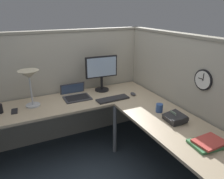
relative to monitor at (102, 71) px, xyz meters
The scene contains 14 objects.
ground_plane 1.22m from the monitor, 106.46° to the right, with size 6.80×6.80×0.00m, color #2D3842.
cubicle_wall_back 0.64m from the monitor, 157.25° to the left, with size 2.57×0.12×1.58m.
cubicle_wall_right 1.15m from the monitor, 52.95° to the right, with size 0.12×2.37×1.58m.
desk 0.86m from the monitor, 115.99° to the right, with size 2.35×2.15×0.73m.
monitor is the anchor object (origin of this frame).
laptop 0.50m from the monitor, behind, with size 0.34×0.38×0.22m.
keyboard 0.47m from the monitor, 91.42° to the right, with size 0.43×0.14×0.02m, color #232326.
computer_mouse 0.55m from the monitor, 48.64° to the right, with size 0.06×0.10×0.03m, color #38383D.
desk_lamp_dome 0.98m from the monitor, behind, with size 0.24×0.24×0.44m.
cell_phone 1.23m from the monitor, behind, with size 0.07×0.14×0.01m, color black.
office_phone 1.25m from the monitor, 74.71° to the right, with size 0.20×0.22×0.11m.
book_stack 1.68m from the monitor, 79.76° to the right, with size 0.30×0.24×0.04m.
coffee_mug 1.01m from the monitor, 71.16° to the right, with size 0.08×0.08×0.10m, color #2D4C8C.
wall_clock 1.36m from the monitor, 62.42° to the right, with size 0.04×0.22×0.22m.
Camera 1 is at (-0.95, -2.05, 1.84)m, focal length 34.54 mm.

